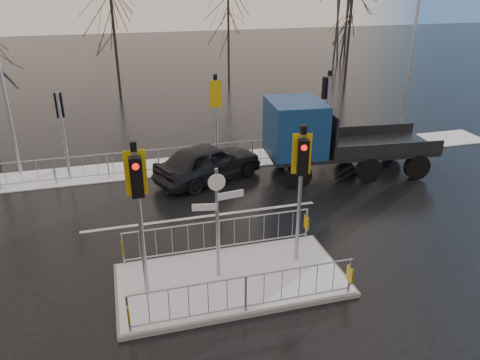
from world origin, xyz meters
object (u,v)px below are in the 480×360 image
object	(u,v)px
traffic_island	(231,269)
street_lamp_left	(0,62)
flatbed_truck	(318,136)
car_far_lane	(208,162)
street_lamp_right	(413,51)

from	to	relation	value
traffic_island	street_lamp_left	world-z (taller)	street_lamp_left
flatbed_truck	street_lamp_left	distance (m)	12.36
car_far_lane	flatbed_truck	size ratio (longest dim) A/B	0.64
flatbed_truck	street_lamp_left	bearing A→B (deg)	163.73
traffic_island	flatbed_truck	bearing A→B (deg)	49.99
street_lamp_right	street_lamp_left	xyz separation A→B (m)	(-17.00, 1.00, 0.10)
car_far_lane	street_lamp_left	xyz separation A→B (m)	(-7.26, 2.68, 3.74)
flatbed_truck	car_far_lane	bearing A→B (deg)	170.83
car_far_lane	street_lamp_right	size ratio (longest dim) A/B	0.55
car_far_lane	street_lamp_left	world-z (taller)	street_lamp_left
street_lamp_right	street_lamp_left	world-z (taller)	street_lamp_left
flatbed_truck	street_lamp_left	world-z (taller)	street_lamp_left
traffic_island	flatbed_truck	world-z (taller)	traffic_island
flatbed_truck	street_lamp_left	xyz separation A→B (m)	(-11.55, 3.37, 2.84)
traffic_island	flatbed_truck	size ratio (longest dim) A/B	0.87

